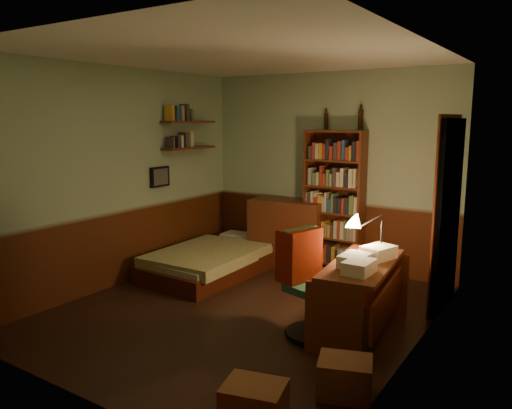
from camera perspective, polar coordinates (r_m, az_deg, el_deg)
The scene contains 24 objects.
floor at distance 5.37m, azimuth -1.49°, elevation -12.14°, with size 3.50×4.00×0.02m, color black.
ceiling at distance 5.02m, azimuth -1.63°, elevation 16.82°, with size 3.50×4.00×0.02m, color silver.
wall_back at distance 6.77m, azimuth 8.20°, elevation 3.81°, with size 3.50×0.02×2.60m, color #8FAA85.
wall_left at distance 6.19m, azimuth -15.09°, elevation 3.02°, with size 0.02×4.00×2.60m, color #8FAA85.
wall_right at distance 4.29m, azimuth 18.16°, elevation -0.05°, with size 0.02×4.00×2.60m, color #8FAA85.
wall_front at distance 3.59m, azimuth -20.17°, elevation -2.03°, with size 3.50×0.02×2.60m, color #8FAA85.
doorway at distance 5.60m, azimuth 21.10°, elevation -1.12°, with size 0.06×0.90×2.00m, color black.
door_trim at distance 5.60m, azimuth 20.75°, elevation -1.08°, with size 0.02×0.98×2.08m, color #3E150A.
bed at distance 6.57m, azimuth -4.62°, elevation -5.30°, with size 1.03×1.93×0.57m, color #8A8A52.
dresser at distance 6.90m, azimuth 3.68°, elevation -3.15°, with size 1.01×0.51×0.90m, color #552612.
mini_stereo at distance 6.76m, azimuth 6.75°, elevation 0.94°, with size 0.23×0.17×0.12m, color #B2B2B7.
bookshelf at distance 6.60m, azimuth 8.88°, elevation 0.35°, with size 0.79×0.25×1.85m, color #552612.
bottle_left at distance 6.69m, azimuth 8.01°, elevation 9.39°, with size 0.06×0.06×0.22m, color black.
bottle_right at distance 6.50m, azimuth 11.87°, elevation 9.46°, with size 0.07×0.07×0.26m, color black.
desk at distance 4.86m, azimuth 11.93°, elevation -10.36°, with size 0.53×1.27×0.68m, color #552612.
paper_stack at distance 4.90m, azimuth 13.83°, elevation -5.32°, with size 0.22×0.31×0.12m, color silver.
desk_lamp at distance 4.94m, azimuth 14.20°, elevation -1.96°, with size 0.20×0.20×0.67m, color black.
office_chair at distance 4.61m, azimuth 6.74°, elevation -8.67°, with size 0.54×0.48×1.08m, color #2A5C3E.
red_jacket at distance 4.58m, azimuth 5.11°, elevation 1.29°, with size 0.22×0.41×0.48m, color #A12107.
wall_shelf_lower at distance 6.87m, azimuth -7.64°, elevation 6.42°, with size 0.20×0.90×0.03m, color #552612.
wall_shelf_upper at distance 6.86m, azimuth -7.71°, elevation 9.34°, with size 0.20×0.90×0.03m, color #552612.
framed_picture at distance 6.58m, azimuth -10.94°, elevation 3.13°, with size 0.04×0.32×0.26m, color black.
cardboard_box_a at distance 3.51m, azimuth -0.20°, elevation -22.02°, with size 0.40×0.32×0.30m, color brown.
cardboard_box_b at distance 3.90m, azimuth 10.12°, elevation -18.85°, with size 0.39×0.32×0.27m, color brown.
Camera 1 is at (2.84, -4.09, 2.00)m, focal length 35.00 mm.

